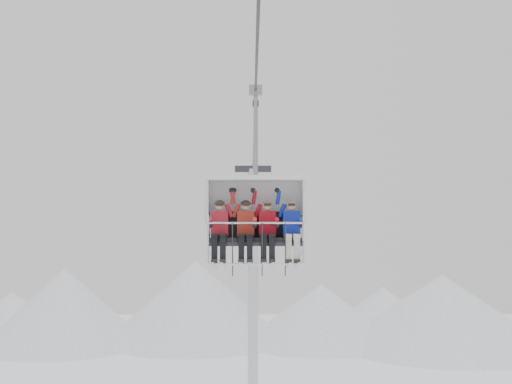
{
  "coord_description": "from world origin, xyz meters",
  "views": [
    {
      "loc": [
        -0.1,
        -13.1,
        10.31
      ],
      "look_at": [
        0.0,
        0.0,
        10.95
      ],
      "focal_mm": 45.0,
      "sensor_mm": 36.0,
      "label": 1
    }
  ],
  "objects_px": {
    "lift_tower_right": "(253,307)",
    "skier_center_left": "(246,229)",
    "chairlift_carrier": "(256,209)",
    "skier_far_left": "(219,229)",
    "skier_far_right": "(292,229)",
    "skier_center_right": "(267,229)"
  },
  "relations": [
    {
      "from": "lift_tower_right",
      "to": "skier_center_left",
      "type": "distance_m",
      "value": 21.49
    },
    {
      "from": "lift_tower_right",
      "to": "chairlift_carrier",
      "type": "height_order",
      "value": "lift_tower_right"
    },
    {
      "from": "skier_far_left",
      "to": "skier_far_right",
      "type": "height_order",
      "value": "same"
    },
    {
      "from": "skier_center_left",
      "to": "skier_far_right",
      "type": "relative_size",
      "value": 1.0
    },
    {
      "from": "skier_center_left",
      "to": "skier_center_right",
      "type": "bearing_deg",
      "value": 0.0
    },
    {
      "from": "skier_far_left",
      "to": "skier_center_right",
      "type": "height_order",
      "value": "same"
    },
    {
      "from": "lift_tower_right",
      "to": "chairlift_carrier",
      "type": "xyz_separation_m",
      "value": [
        0.0,
        -20.73,
        4.86
      ]
    },
    {
      "from": "skier_center_right",
      "to": "skier_far_right",
      "type": "xyz_separation_m",
      "value": [
        0.53,
        0.0,
        0.0
      ]
    },
    {
      "from": "skier_center_left",
      "to": "chairlift_carrier",
      "type": "bearing_deg",
      "value": 54.25
    },
    {
      "from": "skier_center_left",
      "to": "skier_far_right",
      "type": "distance_m",
      "value": 1.01
    },
    {
      "from": "lift_tower_right",
      "to": "skier_far_right",
      "type": "distance_m",
      "value": 21.5
    },
    {
      "from": "skier_far_left",
      "to": "skier_center_left",
      "type": "relative_size",
      "value": 1.0
    },
    {
      "from": "lift_tower_right",
      "to": "skier_far_left",
      "type": "xyz_separation_m",
      "value": [
        -0.79,
        -21.03,
        4.4
      ]
    },
    {
      "from": "skier_far_left",
      "to": "skier_far_right",
      "type": "xyz_separation_m",
      "value": [
        1.59,
        0.0,
        0.0
      ]
    },
    {
      "from": "lift_tower_right",
      "to": "chairlift_carrier",
      "type": "relative_size",
      "value": 3.38
    },
    {
      "from": "lift_tower_right",
      "to": "skier_far_left",
      "type": "bearing_deg",
      "value": -92.16
    },
    {
      "from": "skier_center_right",
      "to": "skier_far_right",
      "type": "bearing_deg",
      "value": 0.0
    },
    {
      "from": "skier_far_left",
      "to": "skier_center_right",
      "type": "distance_m",
      "value": 1.05
    },
    {
      "from": "skier_center_right",
      "to": "chairlift_carrier",
      "type": "bearing_deg",
      "value": 130.21
    },
    {
      "from": "skier_far_right",
      "to": "chairlift_carrier",
      "type": "bearing_deg",
      "value": 158.91
    },
    {
      "from": "skier_far_right",
      "to": "skier_center_left",
      "type": "bearing_deg",
      "value": 180.0
    },
    {
      "from": "skier_far_right",
      "to": "lift_tower_right",
      "type": "bearing_deg",
      "value": 92.15
    }
  ]
}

